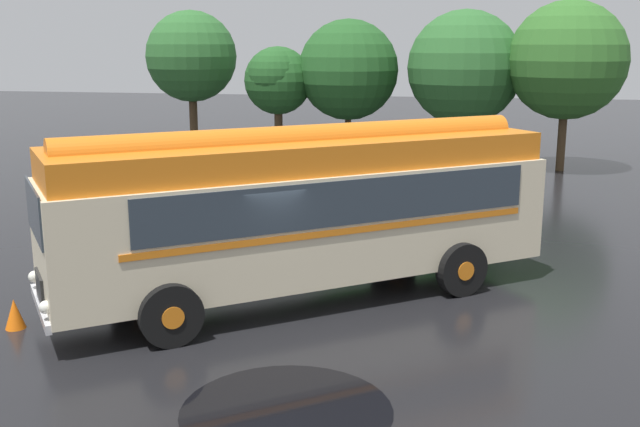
{
  "coord_description": "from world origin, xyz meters",
  "views": [
    {
      "loc": [
        4.09,
        -13.24,
        5.02
      ],
      "look_at": [
        0.92,
        2.34,
        1.4
      ],
      "focal_mm": 42.0,
      "sensor_mm": 36.0,
      "label": 1
    }
  ],
  "objects_px": {
    "car_near_left": "(271,165)",
    "traffic_cone": "(15,314)",
    "vintage_bus": "(304,206)",
    "car_mid_left": "(349,163)"
  },
  "relations": [
    {
      "from": "car_near_left",
      "to": "traffic_cone",
      "type": "height_order",
      "value": "car_near_left"
    },
    {
      "from": "traffic_cone",
      "to": "car_mid_left",
      "type": "bearing_deg",
      "value": 76.11
    },
    {
      "from": "car_near_left",
      "to": "traffic_cone",
      "type": "relative_size",
      "value": 7.65
    },
    {
      "from": "vintage_bus",
      "to": "car_near_left",
      "type": "relative_size",
      "value": 2.25
    },
    {
      "from": "car_near_left",
      "to": "traffic_cone",
      "type": "bearing_deg",
      "value": -94.25
    },
    {
      "from": "vintage_bus",
      "to": "traffic_cone",
      "type": "distance_m",
      "value": 5.7
    },
    {
      "from": "vintage_bus",
      "to": "car_mid_left",
      "type": "bearing_deg",
      "value": 95.14
    },
    {
      "from": "car_near_left",
      "to": "vintage_bus",
      "type": "bearing_deg",
      "value": -71.63
    },
    {
      "from": "car_mid_left",
      "to": "traffic_cone",
      "type": "bearing_deg",
      "value": -103.89
    },
    {
      "from": "traffic_cone",
      "to": "vintage_bus",
      "type": "bearing_deg",
      "value": 29.82
    }
  ]
}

